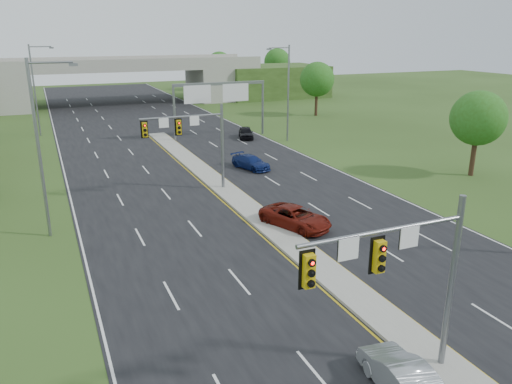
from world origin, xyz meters
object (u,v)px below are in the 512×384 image
object	(u,v)px
signal_mast_far	(195,135)
car_silver	(403,378)
sign_gantry	(219,95)
signal_mast_near	(406,267)
car_far_b	(251,162)
car_far_a	(295,217)
overpass	(118,84)
car_far_c	(246,133)

from	to	relation	value
signal_mast_far	car_silver	size ratio (longest dim) A/B	1.64
signal_mast_far	sign_gantry	size ratio (longest dim) A/B	0.60
sign_gantry	signal_mast_near	bearing A→B (deg)	-101.25
signal_mast_far	car_far_b	world-z (taller)	signal_mast_far
car_far_a	sign_gantry	bearing A→B (deg)	57.69
signal_mast_far	car_silver	xyz separation A→B (m)	(-0.21, -25.64, -4.00)
car_far_b	car_far_a	bearing A→B (deg)	-119.40
car_far_a	car_far_b	xyz separation A→B (m)	(3.04, 14.85, -0.07)
car_silver	car_far_a	world-z (taller)	same
signal_mast_near	overpass	bearing A→B (deg)	88.38
sign_gantry	car_far_a	world-z (taller)	sign_gantry
signal_mast_near	car_far_a	size ratio (longest dim) A/B	1.38
sign_gantry	car_silver	size ratio (longest dim) A/B	2.71
sign_gantry	car_far_b	distance (m)	15.83
car_far_a	car_far_b	bearing A→B (deg)	55.95
car_far_b	car_far_c	distance (m)	14.25
car_silver	sign_gantry	bearing A→B (deg)	-94.43
overpass	car_silver	xyz separation A→B (m)	(-2.47, -80.72, -2.83)
signal_mast_far	sign_gantry	distance (m)	21.91
car_far_a	car_far_c	world-z (taller)	car_far_a
car_silver	car_far_b	bearing A→B (deg)	-96.00
signal_mast_near	signal_mast_far	bearing A→B (deg)	90.00
signal_mast_near	sign_gantry	distance (m)	45.88
sign_gantry	car_far_b	size ratio (longest dim) A/B	2.65
sign_gantry	car_far_c	xyz separation A→B (m)	(2.81, -1.64, -4.53)
overpass	signal_mast_near	bearing A→B (deg)	-91.62
signal_mast_near	car_silver	bearing A→B (deg)	-107.89
car_far_a	car_far_b	world-z (taller)	car_far_a
signal_mast_near	car_far_a	bearing A→B (deg)	75.98
car_silver	car_far_b	distance (m)	31.43
signal_mast_near	overpass	xyz separation A→B (m)	(2.26, 80.07, -1.17)
signal_mast_near	overpass	distance (m)	80.11
overpass	car_far_c	bearing A→B (deg)	-75.50
car_silver	car_far_b	world-z (taller)	car_silver
car_silver	car_far_a	size ratio (longest dim) A/B	0.84
sign_gantry	car_far_c	size ratio (longest dim) A/B	2.85
overpass	car_far_b	xyz separation A→B (m)	(4.55, -50.08, -2.90)
sign_gantry	overpass	xyz separation A→B (m)	(-6.68, 35.08, -1.69)
car_far_b	car_far_c	size ratio (longest dim) A/B	1.08
car_silver	car_far_c	xyz separation A→B (m)	(11.97, 44.00, -0.01)
car_far_b	signal_mast_far	bearing A→B (deg)	-161.64
sign_gantry	car_far_a	xyz separation A→B (m)	(-5.17, -29.86, -4.52)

